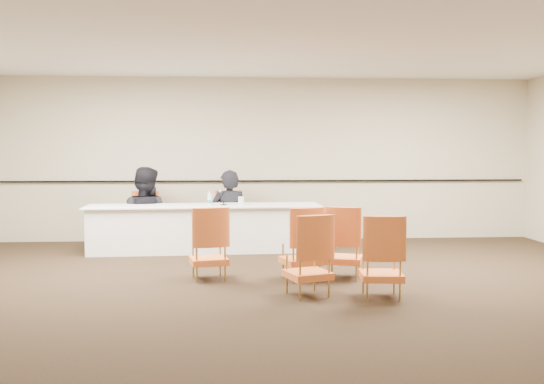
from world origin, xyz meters
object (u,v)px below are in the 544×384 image
Objects in this scene: aud_chair_front_left at (209,243)px; aud_chair_front_right at (344,242)px; microphone at (224,198)px; drinking_glass at (210,202)px; panelist_second at (145,223)px; coffee_cup at (241,201)px; panelist_main at (229,222)px; panelist_second_chair at (145,219)px; aud_chair_back_right at (381,256)px; water_bottle at (210,198)px; panel_table at (204,228)px; aud_chair_front_mid at (301,243)px; panelist_main_chair at (229,218)px; aud_chair_back_mid at (308,255)px.

aud_chair_front_right is at bearing -11.85° from aud_chair_front_left.
drinking_glass is (-0.22, 0.02, -0.08)m from microphone.
panelist_second is 7.47× the size of microphone.
drinking_glass is 0.69× the size of coffee_cup.
panelist_main is 12.60× the size of coffee_cup.
microphone is 2.16m from aud_chair_front_left.
aud_chair_back_right is at bearing -52.18° from panelist_second_chair.
aud_chair_front_right is at bearing -45.10° from panelist_second_chair.
panelist_second is 1.58m from microphone.
microphone reaches higher than water_bottle.
aud_chair_front_right is at bearing -49.67° from water_bottle.
panelist_second is at bearing 135.23° from aud_chair_back_right.
water_bottle reaches higher than coffee_cup.
aud_chair_back_right is at bearing -58.99° from panel_table.
panelist_main is at bearing 64.52° from drinking_glass.
panelist_main reaches higher than aud_chair_front_right.
panel_table is at bearing 128.43° from aud_chair_back_right.
water_bottle reaches higher than aud_chair_front_left.
aud_chair_front_right is (0.57, 0.06, 0.00)m from aud_chair_front_mid.
panelist_main_chair is at bearing 105.16° from coffee_cup.
aud_chair_front_left is at bearing -68.33° from panelist_second_chair.
aud_chair_back_mid is (0.89, -3.74, 0.06)m from panelist_main.
aud_chair_front_mid is (1.34, -2.30, 0.09)m from panel_table.
panelist_second_chair is at bearing 114.35° from aud_chair_front_mid.
water_bottle is 0.25× the size of aud_chair_back_right.
panelist_second is at bearing 152.61° from drinking_glass.
drinking_glass is 0.11× the size of aud_chair_front_mid.
microphone is at bearing 173.17° from panelist_second.
water_bottle is (0.10, -0.10, 0.50)m from panel_table.
panelist_main reaches higher than aud_chair_back_right.
aud_chair_front_right is (2.95, -2.76, 0.06)m from panelist_second.
panelist_main_chair is 0.79m from drinking_glass.
microphone is (0.32, -0.09, 0.51)m from panel_table.
water_bottle is at bearing 70.29° from panelist_main.
panel_table is at bearing 59.82° from panelist_main.
panelist_second_chair is at bearing 151.15° from panel_table.
panelist_main is 1.93× the size of panelist_main_chair.
coffee_cup is 0.15× the size of aud_chair_front_mid.
water_bottle is 0.51m from coffee_cup.
panelist_second is (-1.46, -0.05, -0.06)m from panelist_main_chair.
panelist_second_chair and aud_chair_back_right have the same top height.
aud_chair_front_mid reaches higher than panel_table.
panel_table is at bearing 83.26° from aud_chair_front_left.
panelist_main is 3.85m from aud_chair_back_mid.
aud_chair_front_left is at bearing 121.78° from aud_chair_back_mid.
microphone is 0.29m from coffee_cup.
panelist_main_chair is 1.00× the size of aud_chair_front_left.
aud_chair_front_right is (1.76, -0.04, 0.00)m from aud_chair_front_left.
coffee_cup is (0.19, -0.70, 0.36)m from panelist_main_chair.
aud_chair_back_right is at bearing -57.38° from water_bottle.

